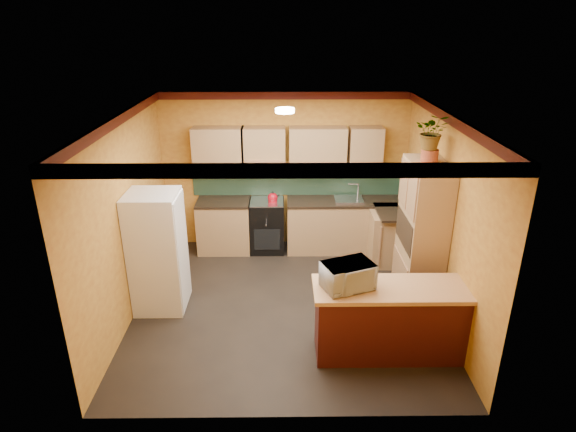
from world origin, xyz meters
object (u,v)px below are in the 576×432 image
object	(u,v)px
fridge	(157,252)
breakfast_bar	(392,323)
microwave	(348,276)
pantry	(421,237)
stove	(267,225)
base_cabinets_back	(303,226)

from	to	relation	value
fridge	breakfast_bar	distance (m)	3.23
breakfast_bar	microwave	bearing A→B (deg)	180.00
pantry	breakfast_bar	world-z (taller)	pantry
stove	microwave	distance (m)	3.12
pantry	stove	bearing A→B (deg)	140.42
microwave	stove	bearing A→B (deg)	87.64
breakfast_bar	fridge	bearing A→B (deg)	160.10
stove	breakfast_bar	bearing A→B (deg)	-61.43
base_cabinets_back	fridge	bearing A→B (deg)	-139.09
stove	breakfast_bar	xyz separation A→B (m)	(1.57, -2.88, -0.02)
base_cabinets_back	fridge	xyz separation A→B (m)	(-2.07, -1.79, 0.41)
breakfast_bar	base_cabinets_back	bearing A→B (deg)	108.15
base_cabinets_back	pantry	size ratio (longest dim) A/B	1.74
base_cabinets_back	pantry	distance (m)	2.43
breakfast_bar	microwave	size ratio (longest dim) A/B	3.21
base_cabinets_back	fridge	distance (m)	2.77
fridge	pantry	xyz separation A→B (m)	(3.60, 0.01, 0.20)
fridge	stove	bearing A→B (deg)	51.15
fridge	breakfast_bar	size ratio (longest dim) A/B	0.94
base_cabinets_back	stove	xyz separation A→B (m)	(-0.62, -0.00, 0.02)
breakfast_bar	microwave	distance (m)	0.85
microwave	fridge	bearing A→B (deg)	134.34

